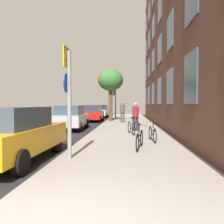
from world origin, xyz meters
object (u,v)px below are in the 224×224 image
(traffic_light, at_px, (115,97))
(car_3, at_px, (100,111))
(pedestrian_1, at_px, (122,111))
(bicycle_2, at_px, (131,127))
(bicycle_3, at_px, (136,121))
(car_2, at_px, (93,113))
(sign_post, at_px, (68,94))
(car_0, at_px, (13,134))
(car_1, at_px, (70,117))
(bicycle_0, at_px, (140,139))
(pedestrian_0, at_px, (136,115))
(bicycle_4, at_px, (136,119))
(tree_near, at_px, (111,81))
(bicycle_1, at_px, (152,133))

(traffic_light, height_order, car_3, traffic_light)
(pedestrian_1, bearing_deg, bicycle_2, -85.13)
(traffic_light, height_order, bicycle_3, traffic_light)
(bicycle_3, relative_size, car_2, 0.42)
(pedestrian_1, bearing_deg, sign_post, -95.45)
(sign_post, bearing_deg, car_3, 94.52)
(car_0, height_order, car_3, same)
(bicycle_2, relative_size, car_1, 0.41)
(bicycle_0, distance_m, pedestrian_1, 11.74)
(pedestrian_0, bearing_deg, bicycle_0, -90.41)
(pedestrian_0, bearing_deg, car_0, -118.51)
(bicycle_2, bearing_deg, bicycle_3, 85.15)
(traffic_light, height_order, car_2, traffic_light)
(sign_post, bearing_deg, bicycle_0, 35.83)
(sign_post, xyz_separation_m, pedestrian_1, (1.26, 13.24, -0.86))
(bicycle_3, distance_m, bicycle_4, 1.43)
(bicycle_3, distance_m, car_1, 4.83)
(bicycle_0, xyz_separation_m, bicycle_3, (0.16, 8.66, -0.00))
(bicycle_2, relative_size, pedestrian_0, 0.95)
(bicycle_3, distance_m, pedestrian_1, 3.28)
(tree_near, distance_m, car_1, 7.81)
(pedestrian_1, bearing_deg, bicycle_3, -70.85)
(car_1, height_order, car_3, same)
(car_2, bearing_deg, sign_post, -83.72)
(bicycle_0, bearing_deg, bicycle_1, 69.34)
(bicycle_1, bearing_deg, car_1, 134.39)
(sign_post, height_order, car_0, sign_post)
(bicycle_0, bearing_deg, pedestrian_1, 94.35)
(bicycle_3, relative_size, pedestrian_1, 0.92)
(tree_near, height_order, car_3, tree_near)
(pedestrian_0, bearing_deg, bicycle_2, -100.61)
(bicycle_1, height_order, pedestrian_1, pedestrian_1)
(bicycle_3, xyz_separation_m, car_3, (-4.06, 11.81, 0.37))
(tree_near, relative_size, pedestrian_0, 2.89)
(tree_near, relative_size, pedestrian_1, 2.72)
(car_0, bearing_deg, car_3, 90.22)
(bicycle_2, distance_m, car_1, 4.78)
(bicycle_4, distance_m, pedestrian_1, 2.08)
(bicycle_1, xyz_separation_m, car_2, (-4.47, 12.07, 0.37))
(pedestrian_1, relative_size, car_1, 0.45)
(car_2, bearing_deg, bicycle_2, -69.73)
(car_3, bearing_deg, pedestrian_1, -71.12)
(pedestrian_1, xyz_separation_m, car_2, (-2.95, 2.07, -0.31))
(bicycle_2, xyz_separation_m, car_3, (-3.66, 16.47, 0.36))
(sign_post, height_order, tree_near, tree_near)
(traffic_light, relative_size, bicycle_1, 2.18)
(bicycle_3, distance_m, car_0, 11.04)
(sign_post, relative_size, tree_near, 0.66)
(bicycle_2, bearing_deg, traffic_light, 96.95)
(tree_near, distance_m, bicycle_1, 12.59)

